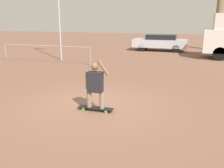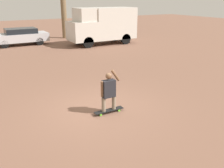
{
  "view_description": "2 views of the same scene",
  "coord_description": "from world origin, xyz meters",
  "views": [
    {
      "loc": [
        2.83,
        -6.99,
        2.66
      ],
      "look_at": [
        0.43,
        0.42,
        0.61
      ],
      "focal_mm": 40.0,
      "sensor_mm": 36.0,
      "label": 1
    },
    {
      "loc": [
        -3.58,
        -7.37,
        3.77
      ],
      "look_at": [
        0.56,
        -0.12,
        0.88
      ],
      "focal_mm": 40.0,
      "sensor_mm": 36.0,
      "label": 2
    }
  ],
  "objects": [
    {
      "name": "ground_plane",
      "position": [
        0.0,
        0.0,
        0.0
      ],
      "size": [
        80.0,
        80.0,
        0.0
      ],
      "primitive_type": "plane",
      "color": "brown"
    },
    {
      "name": "skateboard",
      "position": [
        0.22,
        -0.5,
        0.08
      ],
      "size": [
        1.08,
        0.23,
        0.1
      ],
      "color": "black",
      "rests_on": "ground_plane"
    },
    {
      "name": "person_skateboarder",
      "position": [
        0.22,
        -0.5,
        0.84
      ],
      "size": [
        0.72,
        0.22,
        1.44
      ],
      "color": "gray",
      "rests_on": "skateboard"
    },
    {
      "name": "camper_van",
      "position": [
        6.39,
        11.59,
        1.65
      ],
      "size": [
        5.66,
        2.19,
        3.0
      ],
      "color": "black",
      "rests_on": "ground_plane"
    },
    {
      "name": "parked_car_silver",
      "position": [
        0.15,
        14.59,
        0.75
      ],
      "size": [
        4.46,
        1.87,
        1.38
      ],
      "color": "black",
      "rests_on": "ground_plane"
    }
  ]
}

